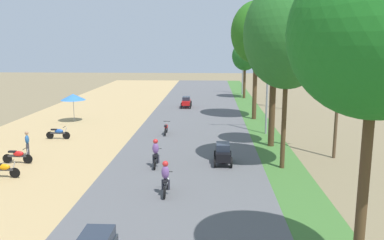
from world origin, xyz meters
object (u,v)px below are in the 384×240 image
object	(u,v)px
parked_motorbike_third	(58,133)
utility_pole_far	(285,69)
parked_motorbike_second	(18,155)
median_tree_second	(288,35)
median_tree_fourth	(256,33)
median_tree_fifth	(245,56)
motorbike_ahead_third	(166,128)
utility_pole_near	(339,81)
median_tree_nearest	(376,34)
motorbike_ahead_second	(156,154)
motorbike_foreground_rider	(166,178)
streetlamp_near	(268,72)
pedestrian_on_shoulder	(27,142)
streetlamp_mid	(243,62)
vendor_umbrella	(73,97)
median_tree_third	(274,61)
car_hatchback_black	(223,153)
parked_motorbike_nearest	(4,169)
car_sedan_red	(186,101)

from	to	relation	value
parked_motorbike_third	utility_pole_far	bearing A→B (deg)	38.21
parked_motorbike_third	parked_motorbike_second	bearing A→B (deg)	-90.97
median_tree_second	median_tree_fourth	distance (m)	15.04
median_tree_fifth	motorbike_ahead_third	distance (m)	23.23
median_tree_fifth	utility_pole_near	xyz separation A→B (m)	(3.43, -27.15, -0.61)
median_tree_nearest	motorbike_ahead_third	world-z (taller)	median_tree_nearest
motorbike_ahead_second	motorbike_foreground_rider	bearing A→B (deg)	-76.24
streetlamp_near	utility_pole_near	xyz separation A→B (m)	(3.39, -6.41, -0.05)
pedestrian_on_shoulder	motorbike_ahead_third	size ratio (longest dim) A/B	0.90
utility_pole_near	motorbike_foreground_rider	xyz separation A→B (m)	(-9.81, -6.82, -3.95)
motorbike_ahead_second	parked_motorbike_second	bearing A→B (deg)	178.00
parked_motorbike_third	pedestrian_on_shoulder	bearing A→B (deg)	-92.18
streetlamp_mid	vendor_umbrella	bearing A→B (deg)	-129.35
utility_pole_near	motorbike_foreground_rider	distance (m)	12.58
median_tree_second	median_tree_fourth	xyz separation A→B (m)	(-0.03, 15.03, 0.46)
median_tree_nearest	median_tree_third	world-z (taller)	median_tree_nearest
median_tree_fourth	car_hatchback_black	world-z (taller)	median_tree_fourth
utility_pole_near	median_tree_third	bearing A→B (deg)	143.60
parked_motorbike_second	median_tree_second	xyz separation A→B (m)	(15.48, -0.10, 6.97)
parked_motorbike_second	parked_motorbike_nearest	bearing A→B (deg)	-79.62
motorbike_foreground_rider	parked_motorbike_nearest	bearing A→B (deg)	167.39
streetlamp_near	median_tree_second	bearing A→B (deg)	-91.57
median_tree_second	streetlamp_near	world-z (taller)	median_tree_second
median_tree_fourth	motorbike_ahead_third	xyz separation A→B (m)	(-7.53, -6.85, -7.41)
streetlamp_near	motorbike_ahead_second	distance (m)	12.35
pedestrian_on_shoulder	car_sedan_red	distance (m)	21.66
motorbike_foreground_rider	motorbike_ahead_third	world-z (taller)	motorbike_foreground_rider
median_tree_third	motorbike_ahead_second	world-z (taller)	median_tree_third
vendor_umbrella	median_tree_fifth	bearing A→B (deg)	44.89
vendor_umbrella	median_tree_nearest	distance (m)	29.96
vendor_umbrella	pedestrian_on_shoulder	distance (m)	11.47
median_tree_fourth	streetlamp_near	xyz separation A→B (m)	(0.28, -6.23, -3.13)
parked_motorbike_third	streetlamp_near	xyz separation A→B (m)	(15.62, 2.55, 4.30)
streetlamp_mid	median_tree_third	bearing A→B (deg)	-90.31
median_tree_nearest	median_tree_fifth	bearing A→B (deg)	89.93
parked_motorbike_third	median_tree_fourth	distance (m)	19.18
pedestrian_on_shoulder	parked_motorbike_nearest	bearing A→B (deg)	-82.38
median_tree_fourth	motorbike_ahead_third	world-z (taller)	median_tree_fourth
median_tree_second	streetlamp_mid	distance (m)	33.46
parked_motorbike_second	motorbike_ahead_second	world-z (taller)	motorbike_ahead_second
parked_motorbike_second	median_tree_second	distance (m)	16.98
median_tree_fourth	motorbike_foreground_rider	size ratio (longest dim) A/B	5.99
pedestrian_on_shoulder	median_tree_nearest	bearing A→B (deg)	-39.79
parked_motorbike_nearest	median_tree_nearest	world-z (taller)	median_tree_nearest
vendor_umbrella	median_tree_fourth	bearing A→B (deg)	7.25
parked_motorbike_third	median_tree_nearest	bearing A→B (deg)	-48.80
streetlamp_mid	parked_motorbike_second	bearing A→B (deg)	-115.32
median_tree_fourth	motorbike_foreground_rider	world-z (taller)	median_tree_fourth
vendor_umbrella	motorbike_ahead_third	bearing A→B (deg)	-28.12
streetlamp_near	utility_pole_near	distance (m)	7.25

